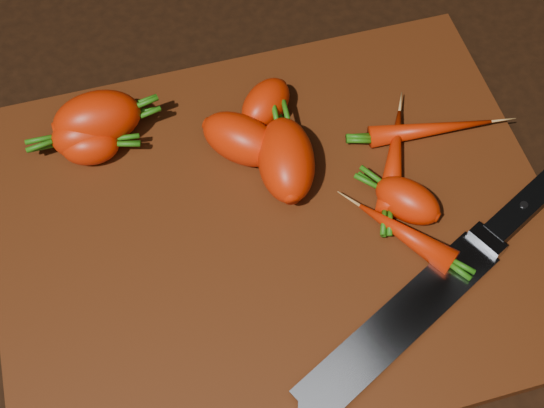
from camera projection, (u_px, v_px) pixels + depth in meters
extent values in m
cube|color=black|center=(275.00, 232.00, 0.70)|extent=(2.00, 2.00, 0.01)
cube|color=#4E200A|center=(275.00, 227.00, 0.69)|extent=(0.50, 0.40, 0.01)
ellipsoid|color=red|center=(97.00, 119.00, 0.71)|extent=(0.08, 0.06, 0.05)
ellipsoid|color=red|center=(85.00, 136.00, 0.71)|extent=(0.06, 0.04, 0.04)
ellipsoid|color=red|center=(241.00, 139.00, 0.70)|extent=(0.09, 0.09, 0.05)
ellipsoid|color=red|center=(286.00, 160.00, 0.69)|extent=(0.07, 0.10, 0.05)
ellipsoid|color=red|center=(266.00, 104.00, 0.73)|extent=(0.07, 0.07, 0.04)
ellipsoid|color=red|center=(91.00, 147.00, 0.70)|extent=(0.06, 0.04, 0.03)
ellipsoid|color=red|center=(408.00, 201.00, 0.67)|extent=(0.07, 0.07, 0.04)
ellipsoid|color=red|center=(394.00, 160.00, 0.70)|extent=(0.07, 0.11, 0.02)
ellipsoid|color=red|center=(431.00, 129.00, 0.72)|extent=(0.12, 0.03, 0.02)
ellipsoid|color=red|center=(405.00, 234.00, 0.66)|extent=(0.08, 0.09, 0.02)
cube|color=gray|center=(404.00, 318.00, 0.63)|extent=(0.03, 0.04, 0.02)
cube|color=black|center=(457.00, 269.00, 0.65)|extent=(0.12, 0.07, 0.02)
cylinder|color=#B2B2B7|center=(445.00, 278.00, 0.64)|extent=(0.01, 0.01, 0.00)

